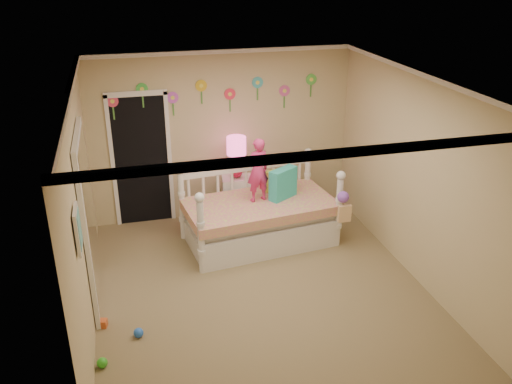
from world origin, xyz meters
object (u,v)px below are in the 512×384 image
object	(u,v)px
nightstand	(237,199)
daybed	(259,205)
child	(258,170)
table_lamp	(236,151)

from	to	relation	value
nightstand	daybed	bearing A→B (deg)	-69.48
child	nightstand	bearing A→B (deg)	-91.72
child	table_lamp	xyz separation A→B (m)	(-0.15, 0.68, 0.06)
child	nightstand	distance (m)	1.01
daybed	nightstand	size ratio (longest dim) A/B	2.87
daybed	child	distance (m)	0.53
daybed	nightstand	bearing A→B (deg)	96.03
nightstand	table_lamp	xyz separation A→B (m)	(-0.00, 0.00, 0.79)
daybed	nightstand	world-z (taller)	daybed
child	table_lamp	size ratio (longest dim) A/B	1.44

